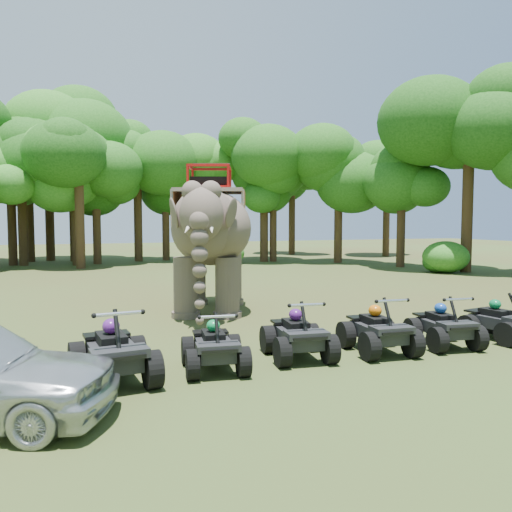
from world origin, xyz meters
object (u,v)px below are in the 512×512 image
object	(u,v)px
atv_5	(500,315)
atv_3	(378,324)
atv_0	(113,344)
elephant	(210,237)
atv_1	(214,340)
atv_2	(298,328)
atv_4	(444,320)

from	to	relation	value
atv_5	atv_3	bearing A→B (deg)	171.17
atv_0	atv_3	distance (m)	5.51
elephant	atv_0	xyz separation A→B (m)	(-3.50, -6.28, -1.66)
atv_0	atv_1	xyz separation A→B (m)	(1.86, 0.08, -0.10)
atv_0	atv_2	bearing A→B (deg)	-0.96
elephant	atv_1	bearing A→B (deg)	-84.21
atv_3	atv_5	bearing A→B (deg)	4.71
atv_1	elephant	bearing A→B (deg)	83.23
atv_1	atv_2	bearing A→B (deg)	14.13
elephant	atv_2	distance (m)	6.25
atv_5	atv_2	bearing A→B (deg)	169.05
elephant	atv_3	xyz separation A→B (m)	(2.02, -6.22, -1.71)
atv_4	atv_5	distance (m)	1.70
atv_3	elephant	bearing A→B (deg)	113.32
atv_0	atv_5	size ratio (longest dim) A/B	1.16
atv_5	elephant	bearing A→B (deg)	122.70
atv_0	atv_2	xyz separation A→B (m)	(3.70, 0.27, -0.06)
atv_0	atv_5	world-z (taller)	atv_0
elephant	atv_5	size ratio (longest dim) A/B	3.51
atv_1	atv_5	world-z (taller)	atv_5
atv_1	atv_4	distance (m)	5.36
atv_1	atv_3	size ratio (longest dim) A/B	0.93
atv_3	atv_4	bearing A→B (deg)	3.16
atv_4	atv_5	xyz separation A→B (m)	(1.70, 0.03, -0.01)
atv_3	atv_4	distance (m)	1.70
atv_2	atv_3	bearing A→B (deg)	0.34
atv_1	atv_5	xyz separation A→B (m)	(7.06, -0.06, 0.00)
atv_2	atv_3	world-z (taller)	atv_3
atv_4	atv_0	bearing A→B (deg)	-171.43
elephant	atv_3	distance (m)	6.76
atv_1	atv_4	xyz separation A→B (m)	(5.36, -0.08, 0.01)
atv_3	atv_5	distance (m)	3.40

